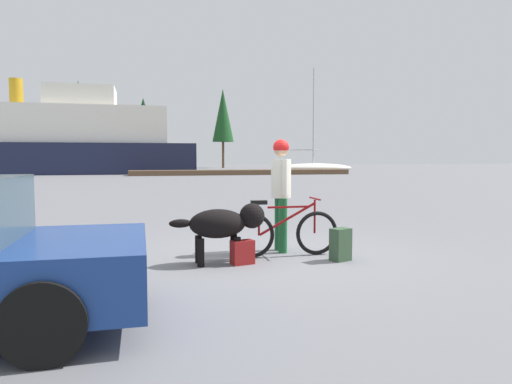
# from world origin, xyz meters

# --- Properties ---
(ground_plane) EXTENTS (160.00, 160.00, 0.00)m
(ground_plane) POSITION_xyz_m (0.00, 0.00, 0.00)
(ground_plane) COLOR slate
(bicycle) EXTENTS (1.71, 0.44, 0.89)m
(bicycle) POSITION_xyz_m (0.25, -0.12, 0.37)
(bicycle) COLOR black
(bicycle) RESTS_ON ground_plane
(person_cyclist) EXTENTS (0.32, 0.53, 1.80)m
(person_cyclist) POSITION_xyz_m (0.31, 0.26, 1.10)
(person_cyclist) COLOR #19592D
(person_cyclist) RESTS_ON ground_plane
(dog) EXTENTS (1.37, 0.49, 0.86)m
(dog) POSITION_xyz_m (-0.72, -0.39, 0.57)
(dog) COLOR black
(dog) RESTS_ON ground_plane
(backpack) EXTENTS (0.33, 0.29, 0.48)m
(backpack) POSITION_xyz_m (0.97, -0.61, 0.24)
(backpack) COLOR #334C33
(backpack) RESTS_ON ground_plane
(handbag_pannier) EXTENTS (0.35, 0.25, 0.34)m
(handbag_pannier) POSITION_xyz_m (-0.48, -0.50, 0.17)
(handbag_pannier) COLOR maroon
(handbag_pannier) RESTS_ON ground_plane
(dock_pier) EXTENTS (18.33, 2.13, 0.40)m
(dock_pier) POSITION_xyz_m (6.32, 32.10, 0.20)
(dock_pier) COLOR brown
(dock_pier) RESTS_ON ground_plane
(ferry_boat) EXTENTS (24.34, 8.59, 8.25)m
(ferry_boat) POSITION_xyz_m (-9.24, 38.65, 2.86)
(ferry_boat) COLOR #191E38
(ferry_boat) RESTS_ON ground_plane
(sailboat_moored) EXTENTS (7.48, 2.09, 9.41)m
(sailboat_moored) POSITION_xyz_m (13.34, 33.97, 0.51)
(sailboat_moored) COLOR silver
(sailboat_moored) RESTS_ON ground_plane
(pine_tree_far_left) EXTENTS (3.95, 3.95, 10.20)m
(pine_tree_far_left) POSITION_xyz_m (-7.59, 54.57, 6.61)
(pine_tree_far_left) COLOR #4C331E
(pine_tree_far_left) RESTS_ON ground_plane
(pine_tree_center) EXTENTS (4.01, 4.01, 8.90)m
(pine_tree_center) POSITION_xyz_m (-1.43, 55.83, 5.52)
(pine_tree_center) COLOR #4C331E
(pine_tree_center) RESTS_ON ground_plane
(pine_tree_far_right) EXTENTS (2.81, 2.81, 10.37)m
(pine_tree_far_right) POSITION_xyz_m (8.76, 55.75, 6.88)
(pine_tree_far_right) COLOR #4C331E
(pine_tree_far_right) RESTS_ON ground_plane
(pine_tree_mid_back) EXTENTS (3.20, 3.20, 11.34)m
(pine_tree_mid_back) POSITION_xyz_m (-9.55, 59.15, 6.66)
(pine_tree_mid_back) COLOR #4C331E
(pine_tree_mid_back) RESTS_ON ground_plane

